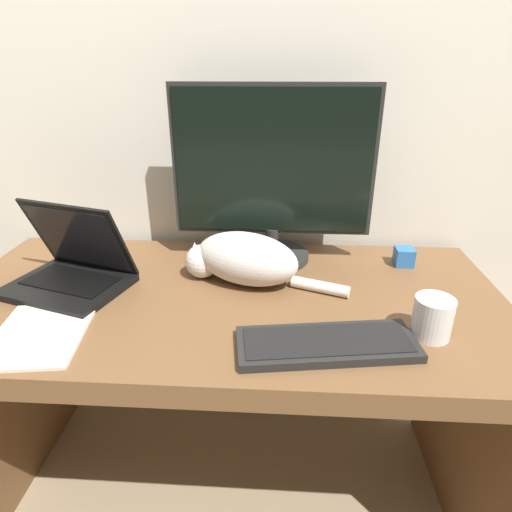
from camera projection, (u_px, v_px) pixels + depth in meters
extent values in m
cube|color=silver|center=(237.00, 75.00, 1.32)|extent=(6.40, 0.06, 2.60)
cube|color=brown|center=(225.00, 304.00, 1.17)|extent=(1.51, 0.73, 0.06)
cube|color=brown|center=(7.00, 399.00, 1.37)|extent=(0.04, 0.67, 0.70)
cube|color=brown|center=(464.00, 420.00, 1.29)|extent=(0.04, 0.67, 0.70)
cylinder|color=#282828|center=(272.00, 255.00, 1.37)|extent=(0.23, 0.23, 0.02)
cylinder|color=#282828|center=(272.00, 241.00, 1.35)|extent=(0.04, 0.04, 0.08)
cube|color=#282828|center=(273.00, 162.00, 1.25)|extent=(0.60, 0.02, 0.44)
cube|color=black|center=(273.00, 163.00, 1.24)|extent=(0.57, 0.01, 0.41)
cube|color=black|center=(68.00, 286.00, 1.18)|extent=(0.36, 0.31, 0.02)
cube|color=black|center=(71.00, 280.00, 1.19)|extent=(0.28, 0.20, 0.00)
cube|color=black|center=(79.00, 237.00, 1.19)|extent=(0.32, 0.18, 0.22)
cube|color=black|center=(78.00, 239.00, 1.19)|extent=(0.29, 0.16, 0.19)
cube|color=black|center=(327.00, 344.00, 0.94)|extent=(0.41, 0.20, 0.02)
cube|color=black|center=(327.00, 340.00, 0.94)|extent=(0.38, 0.17, 0.00)
ellipsoid|color=silver|center=(246.00, 259.00, 1.20)|extent=(0.34, 0.25, 0.15)
ellipsoid|color=white|center=(251.00, 246.00, 1.17)|extent=(0.17, 0.16, 0.06)
sphere|color=silver|center=(202.00, 261.00, 1.24)|extent=(0.10, 0.10, 0.10)
cone|color=white|center=(195.00, 247.00, 1.23)|extent=(0.04, 0.04, 0.03)
cone|color=white|center=(208.00, 250.00, 1.21)|extent=(0.04, 0.04, 0.03)
cylinder|color=white|center=(320.00, 287.00, 1.17)|extent=(0.16, 0.09, 0.03)
cylinder|color=white|center=(432.00, 318.00, 0.97)|extent=(0.09, 0.09, 0.10)
cube|color=white|center=(40.00, 334.00, 0.98)|extent=(0.23, 0.28, 0.01)
cube|color=#2D6BB7|center=(404.00, 257.00, 1.32)|extent=(0.06, 0.06, 0.06)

